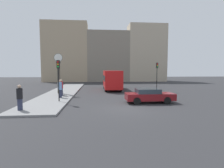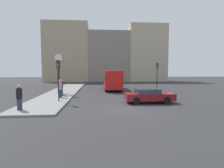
{
  "view_description": "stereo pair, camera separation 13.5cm",
  "coord_description": "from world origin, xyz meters",
  "px_view_note": "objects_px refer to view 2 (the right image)",
  "views": [
    {
      "loc": [
        -2.24,
        -13.39,
        3.06
      ],
      "look_at": [
        -0.5,
        6.91,
        1.38
      ],
      "focal_mm": 28.0,
      "sensor_mm": 36.0,
      "label": 1
    },
    {
      "loc": [
        -2.11,
        -13.4,
        3.06
      ],
      "look_at": [
        -0.5,
        6.91,
        1.38
      ],
      "focal_mm": 28.0,
      "sensor_mm": 36.0,
      "label": 2
    }
  ],
  "objects_px": {
    "traffic_light_far": "(157,71)",
    "pedestrian_blue_stripe": "(60,89)",
    "sedan_car": "(149,96)",
    "traffic_light_near": "(58,72)",
    "pedestrian_red_top": "(61,87)",
    "street_clock": "(59,74)",
    "pedestrian_black_jacket": "(19,97)",
    "bus_distant": "(112,79)",
    "pedestrian_grey_jacket": "(60,87)"
  },
  "relations": [
    {
      "from": "traffic_light_far",
      "to": "pedestrian_black_jacket",
      "type": "height_order",
      "value": "traffic_light_far"
    },
    {
      "from": "pedestrian_red_top",
      "to": "pedestrian_black_jacket",
      "type": "bearing_deg",
      "value": -102.54
    },
    {
      "from": "bus_distant",
      "to": "street_clock",
      "type": "distance_m",
      "value": 8.22
    },
    {
      "from": "traffic_light_near",
      "to": "sedan_car",
      "type": "bearing_deg",
      "value": -5.04
    },
    {
      "from": "street_clock",
      "to": "pedestrian_black_jacket",
      "type": "height_order",
      "value": "street_clock"
    },
    {
      "from": "traffic_light_far",
      "to": "pedestrian_blue_stripe",
      "type": "bearing_deg",
      "value": -156.49
    },
    {
      "from": "bus_distant",
      "to": "traffic_light_far",
      "type": "relative_size",
      "value": 1.75
    },
    {
      "from": "sedan_car",
      "to": "pedestrian_grey_jacket",
      "type": "xyz_separation_m",
      "value": [
        -9.09,
        5.14,
        0.3
      ]
    },
    {
      "from": "sedan_car",
      "to": "pedestrian_black_jacket",
      "type": "height_order",
      "value": "pedestrian_black_jacket"
    },
    {
      "from": "traffic_light_near",
      "to": "street_clock",
      "type": "bearing_deg",
      "value": 101.93
    },
    {
      "from": "sedan_car",
      "to": "pedestrian_red_top",
      "type": "relative_size",
      "value": 2.4
    },
    {
      "from": "street_clock",
      "to": "pedestrian_grey_jacket",
      "type": "relative_size",
      "value": 2.92
    },
    {
      "from": "sedan_car",
      "to": "pedestrian_black_jacket",
      "type": "distance_m",
      "value": 10.68
    },
    {
      "from": "sedan_car",
      "to": "traffic_light_far",
      "type": "height_order",
      "value": "traffic_light_far"
    },
    {
      "from": "pedestrian_blue_stripe",
      "to": "sedan_car",
      "type": "bearing_deg",
      "value": -18.65
    },
    {
      "from": "traffic_light_far",
      "to": "pedestrian_black_jacket",
      "type": "bearing_deg",
      "value": -141.96
    },
    {
      "from": "traffic_light_near",
      "to": "pedestrian_blue_stripe",
      "type": "height_order",
      "value": "traffic_light_near"
    },
    {
      "from": "pedestrian_blue_stripe",
      "to": "pedestrian_red_top",
      "type": "distance_m",
      "value": 1.38
    },
    {
      "from": "pedestrian_blue_stripe",
      "to": "pedestrian_black_jacket",
      "type": "bearing_deg",
      "value": -106.91
    },
    {
      "from": "pedestrian_red_top",
      "to": "pedestrian_blue_stripe",
      "type": "bearing_deg",
      "value": -83.85
    },
    {
      "from": "traffic_light_far",
      "to": "street_clock",
      "type": "bearing_deg",
      "value": -171.67
    },
    {
      "from": "pedestrian_red_top",
      "to": "traffic_light_near",
      "type": "bearing_deg",
      "value": -82.11
    },
    {
      "from": "street_clock",
      "to": "pedestrian_black_jacket",
      "type": "bearing_deg",
      "value": -95.46
    },
    {
      "from": "bus_distant",
      "to": "street_clock",
      "type": "xyz_separation_m",
      "value": [
        -6.95,
        -4.29,
        0.88
      ]
    },
    {
      "from": "pedestrian_blue_stripe",
      "to": "pedestrian_red_top",
      "type": "xyz_separation_m",
      "value": [
        -0.15,
        1.38,
        -0.01
      ]
    },
    {
      "from": "street_clock",
      "to": "pedestrian_black_jacket",
      "type": "xyz_separation_m",
      "value": [
        -0.86,
        -8.98,
        -1.46
      ]
    },
    {
      "from": "sedan_car",
      "to": "pedestrian_blue_stripe",
      "type": "relative_size",
      "value": 2.38
    },
    {
      "from": "pedestrian_red_top",
      "to": "sedan_car",
      "type": "bearing_deg",
      "value": -26.03
    },
    {
      "from": "traffic_light_near",
      "to": "pedestrian_black_jacket",
      "type": "distance_m",
      "value": 4.34
    },
    {
      "from": "pedestrian_black_jacket",
      "to": "pedestrian_red_top",
      "type": "distance_m",
      "value": 7.12
    },
    {
      "from": "sedan_car",
      "to": "street_clock",
      "type": "bearing_deg",
      "value": 146.3
    },
    {
      "from": "sedan_car",
      "to": "bus_distant",
      "type": "relative_size",
      "value": 0.63
    },
    {
      "from": "traffic_light_near",
      "to": "pedestrian_blue_stripe",
      "type": "relative_size",
      "value": 2.03
    },
    {
      "from": "sedan_car",
      "to": "pedestrian_black_jacket",
      "type": "relative_size",
      "value": 2.4
    },
    {
      "from": "pedestrian_blue_stripe",
      "to": "bus_distant",
      "type": "bearing_deg",
      "value": 51.54
    },
    {
      "from": "traffic_light_near",
      "to": "street_clock",
      "type": "height_order",
      "value": "street_clock"
    },
    {
      "from": "pedestrian_black_jacket",
      "to": "pedestrian_blue_stripe",
      "type": "relative_size",
      "value": 0.99
    },
    {
      "from": "sedan_car",
      "to": "traffic_light_near",
      "type": "relative_size",
      "value": 1.17
    },
    {
      "from": "bus_distant",
      "to": "pedestrian_black_jacket",
      "type": "height_order",
      "value": "bus_distant"
    },
    {
      "from": "traffic_light_near",
      "to": "traffic_light_far",
      "type": "bearing_deg",
      "value": 32.28
    },
    {
      "from": "pedestrian_black_jacket",
      "to": "traffic_light_near",
      "type": "bearing_deg",
      "value": 58.94
    },
    {
      "from": "street_clock",
      "to": "sedan_car",
      "type": "bearing_deg",
      "value": -33.7
    },
    {
      "from": "sedan_car",
      "to": "bus_distant",
      "type": "distance_m",
      "value": 10.96
    },
    {
      "from": "sedan_car",
      "to": "pedestrian_blue_stripe",
      "type": "distance_m",
      "value": 9.14
    },
    {
      "from": "traffic_light_near",
      "to": "street_clock",
      "type": "relative_size",
      "value": 0.77
    },
    {
      "from": "pedestrian_black_jacket",
      "to": "street_clock",
      "type": "bearing_deg",
      "value": 84.54
    },
    {
      "from": "pedestrian_grey_jacket",
      "to": "sedan_car",
      "type": "bearing_deg",
      "value": -29.51
    },
    {
      "from": "sedan_car",
      "to": "traffic_light_far",
      "type": "bearing_deg",
      "value": 66.53
    },
    {
      "from": "bus_distant",
      "to": "street_clock",
      "type": "bearing_deg",
      "value": -148.31
    },
    {
      "from": "traffic_light_far",
      "to": "pedestrian_black_jacket",
      "type": "relative_size",
      "value": 2.19
    }
  ]
}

